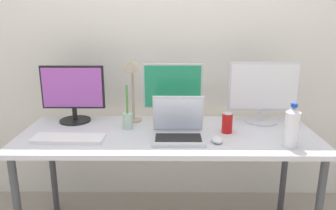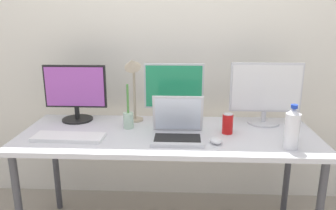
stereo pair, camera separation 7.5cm
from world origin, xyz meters
The scene contains 13 objects.
wall_back centered at (0.00, 0.59, 1.30)m, with size 7.00×0.08×2.60m, color silver.
work_desk centered at (0.00, 0.00, 0.68)m, with size 1.84×0.69×0.74m.
monitor_left centered at (-0.64, 0.22, 0.94)m, with size 0.42×0.21×0.39m.
monitor_center centered at (0.03, 0.20, 0.96)m, with size 0.39×0.19×0.40m.
monitor_right centered at (0.64, 0.22, 0.96)m, with size 0.47×0.21×0.41m.
laptop_silver centered at (0.06, -0.09, 0.80)m, with size 0.30×0.25×0.25m.
keyboard_main centered at (-0.59, -0.13, 0.75)m, with size 0.42×0.15×0.02m, color white.
mouse_by_keyboard centered at (0.28, -0.16, 0.76)m, with size 0.07×0.10×0.03m, color silver.
mouse_by_laptop centered at (0.74, -0.07, 0.76)m, with size 0.06×0.09×0.04m, color black.
water_bottle centered at (0.68, -0.22, 0.86)m, with size 0.08×0.08×0.25m.
soda_can_near_keyboard centered at (0.37, 0.01, 0.80)m, with size 0.07×0.07×0.13m.
bamboo_vase centered at (-0.26, 0.08, 0.80)m, with size 0.07×0.07×0.29m.
desk_lamp centered at (-0.24, 0.19, 1.06)m, with size 0.11×0.18×0.46m.
Camera 1 is at (0.01, -1.92, 1.45)m, focal length 35.00 mm.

